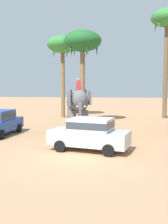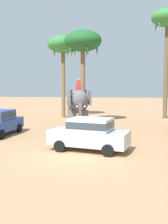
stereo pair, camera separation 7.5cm
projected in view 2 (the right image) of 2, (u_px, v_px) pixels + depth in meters
name	position (u px, v px, depth m)	size (l,w,h in m)	color
ground_plane	(79.00, 155.00, 13.09)	(120.00, 120.00, 0.00)	tan
car_sedan_foreground	(89.00, 133.00, 13.91)	(4.39, 2.65, 1.70)	#B7BABF
elephant_with_mahout	(78.00, 104.00, 19.77)	(2.37, 4.02, 3.88)	slate
palm_tree_behind_elephant	(83.00, 44.00, 22.85)	(3.20, 3.20, 8.03)	brown
palm_tree_near_hut	(168.00, 22.00, 26.57)	(3.20, 3.20, 10.94)	brown
palm_tree_left_of_road	(63.00, 47.00, 27.61)	(3.20, 3.20, 8.48)	brown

